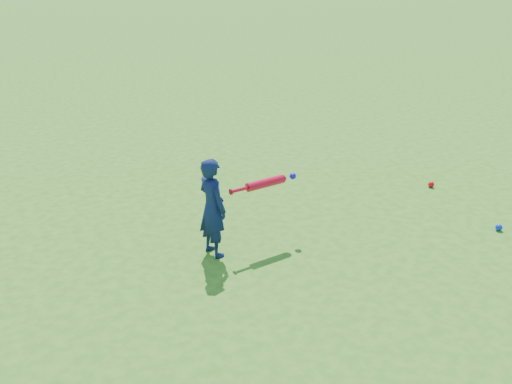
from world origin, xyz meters
TOP-DOWN VIEW (x-y plane):
  - ground at (0.00, 0.00)m, footprint 80.00×80.00m
  - child at (-0.15, -0.08)m, footprint 0.31×0.40m
  - ground_ball_red at (2.95, 0.40)m, footprint 0.08×0.08m
  - ground_ball_blue at (2.76, -0.87)m, footprint 0.07×0.07m
  - bat_swing at (0.46, -0.02)m, footprint 0.78×0.19m

SIDE VIEW (x-z plane):
  - ground at x=0.00m, z-range 0.00..0.00m
  - ground_ball_blue at x=2.76m, z-range 0.00..0.07m
  - ground_ball_red at x=2.95m, z-range 0.00..0.08m
  - child at x=-0.15m, z-range 0.00..0.97m
  - bat_swing at x=0.46m, z-range 0.58..0.67m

